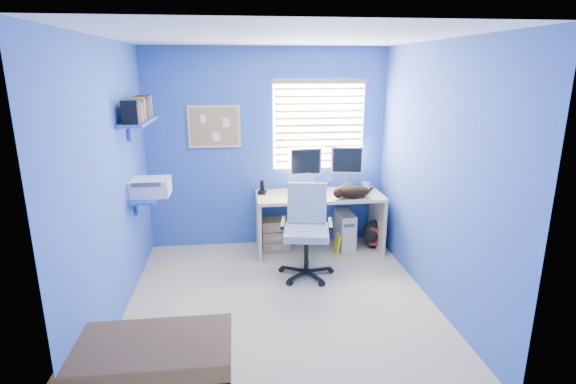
{
  "coord_description": "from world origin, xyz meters",
  "views": [
    {
      "loc": [
        -0.4,
        -3.99,
        2.26
      ],
      "look_at": [
        0.15,
        0.65,
        0.95
      ],
      "focal_mm": 28.0,
      "sensor_mm": 36.0,
      "label": 1
    }
  ],
  "objects": [
    {
      "name": "wall_shelves",
      "position": [
        -1.35,
        0.75,
        1.43
      ],
      "size": [
        0.42,
        0.9,
        1.05
      ],
      "color": "#294AB7",
      "rests_on": "ground"
    },
    {
      "name": "wall_front",
      "position": [
        0.0,
        -1.6,
        1.25
      ],
      "size": [
        3.0,
        0.01,
        2.5
      ],
      "primitive_type": "cube",
      "color": "blue",
      "rests_on": "ground"
    },
    {
      "name": "mug",
      "position": [
        1.05,
        1.42,
        0.79
      ],
      "size": [
        0.1,
        0.09,
        0.1
      ],
      "primitive_type": "imported",
      "color": "#216A59",
      "rests_on": "desk"
    },
    {
      "name": "floor",
      "position": [
        0.0,
        0.0,
        0.0
      ],
      "size": [
        3.0,
        3.2,
        0.0
      ],
      "primitive_type": "cube",
      "color": "tan",
      "rests_on": "ground"
    },
    {
      "name": "monitor_right",
      "position": [
        1.0,
        1.51,
        1.01
      ],
      "size": [
        0.41,
        0.19,
        0.54
      ],
      "primitive_type": "cube",
      "rotation": [
        0.0,
        0.0,
        -0.18
      ],
      "color": "silver",
      "rests_on": "desk"
    },
    {
      "name": "desk",
      "position": [
        0.61,
        1.26,
        0.37
      ],
      "size": [
        1.55,
        0.65,
        0.74
      ],
      "primitive_type": "cube",
      "color": "tan",
      "rests_on": "floor"
    },
    {
      "name": "laptop",
      "position": [
        0.44,
        1.28,
        0.85
      ],
      "size": [
        0.37,
        0.32,
        0.22
      ],
      "primitive_type": "cube",
      "rotation": [
        0.0,
        0.0,
        0.2
      ],
      "color": "silver",
      "rests_on": "desk"
    },
    {
      "name": "backpack",
      "position": [
        1.34,
        1.24,
        0.19
      ],
      "size": [
        0.39,
        0.35,
        0.38
      ],
      "primitive_type": "ellipsoid",
      "rotation": [
        0.0,
        0.0,
        -0.37
      ],
      "color": "black",
      "rests_on": "floor"
    },
    {
      "name": "ceiling",
      "position": [
        0.0,
        0.0,
        2.5
      ],
      "size": [
        3.0,
        3.2,
        0.0
      ],
      "primitive_type": "cube",
      "color": "white",
      "rests_on": "wall_back"
    },
    {
      "name": "bed_corner",
      "position": [
        -1.0,
        -1.37,
        0.24
      ],
      "size": [
        1.02,
        0.72,
        0.49
      ],
      "primitive_type": "cube",
      "color": "brown",
      "rests_on": "floor"
    },
    {
      "name": "phone",
      "position": [
        -0.09,
        1.36,
        0.82
      ],
      "size": [
        0.12,
        0.13,
        0.17
      ],
      "primitive_type": "cube",
      "rotation": [
        0.0,
        0.0,
        -0.29
      ],
      "color": "black",
      "rests_on": "desk"
    },
    {
      "name": "wall_right",
      "position": [
        1.5,
        0.0,
        1.25
      ],
      "size": [
        0.01,
        3.2,
        2.5
      ],
      "primitive_type": "cube",
      "color": "blue",
      "rests_on": "ground"
    },
    {
      "name": "wall_back",
      "position": [
        0.0,
        1.6,
        1.25
      ],
      "size": [
        3.0,
        0.01,
        2.5
      ],
      "primitive_type": "cube",
      "color": "blue",
      "rests_on": "ground"
    },
    {
      "name": "cat",
      "position": [
        0.98,
        1.06,
        0.81
      ],
      "size": [
        0.46,
        0.36,
        0.15
      ],
      "primitive_type": "ellipsoid",
      "rotation": [
        0.0,
        0.0,
        0.4
      ],
      "color": "black",
      "rests_on": "desk"
    },
    {
      "name": "cd_spindle",
      "position": [
        1.28,
        1.51,
        0.78
      ],
      "size": [
        0.13,
        0.13,
        0.07
      ],
      "primitive_type": "cylinder",
      "color": "silver",
      "rests_on": "desk"
    },
    {
      "name": "monitor_left",
      "position": [
        0.47,
        1.47,
        1.01
      ],
      "size": [
        0.41,
        0.17,
        0.54
      ],
      "primitive_type": "cube",
      "rotation": [
        0.0,
        0.0,
        0.12
      ],
      "color": "silver",
      "rests_on": "desk"
    },
    {
      "name": "window_blinds",
      "position": [
        0.65,
        1.57,
        1.55
      ],
      "size": [
        1.15,
        0.05,
        1.1
      ],
      "color": "white",
      "rests_on": "ground"
    },
    {
      "name": "tower_pc",
      "position": [
        0.97,
        1.35,
        0.23
      ],
      "size": [
        0.21,
        0.45,
        0.45
      ],
      "primitive_type": "cube",
      "rotation": [
        0.0,
        0.0,
        0.03
      ],
      "color": "beige",
      "rests_on": "floor"
    },
    {
      "name": "drawer_boxes",
      "position": [
        0.08,
        1.35,
        0.2
      ],
      "size": [
        0.35,
        0.28,
        0.41
      ],
      "primitive_type": "cube",
      "color": "tan",
      "rests_on": "floor"
    },
    {
      "name": "office_chair",
      "position": [
        0.35,
        0.59,
        0.38
      ],
      "size": [
        0.68,
        0.68,
        1.01
      ],
      "color": "black",
      "rests_on": "floor"
    },
    {
      "name": "yellow_book",
      "position": [
        0.83,
        1.15,
        0.12
      ],
      "size": [
        0.03,
        0.17,
        0.24
      ],
      "primitive_type": "cube",
      "color": "yellow",
      "rests_on": "floor"
    },
    {
      "name": "wall_left",
      "position": [
        -1.5,
        0.0,
        1.25
      ],
      "size": [
        0.01,
        3.2,
        2.5
      ],
      "primitive_type": "cube",
      "color": "blue",
      "rests_on": "ground"
    },
    {
      "name": "corkboard",
      "position": [
        -0.65,
        1.58,
        1.55
      ],
      "size": [
        0.64,
        0.02,
        0.52
      ],
      "color": "tan",
      "rests_on": "ground"
    }
  ]
}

